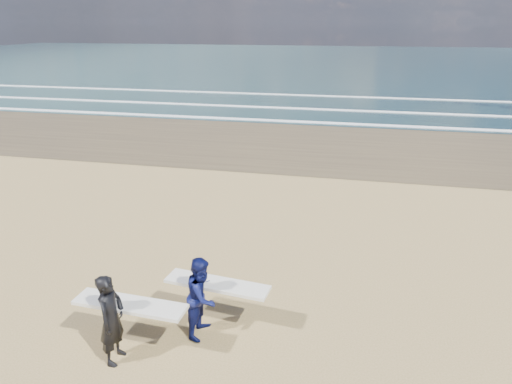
# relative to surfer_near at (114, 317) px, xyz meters

# --- Properties ---
(ocean) EXTENTS (220.00, 100.00, 0.02)m
(ocean) POSITION_rel_surfer_near_xyz_m (19.51, 71.59, -0.91)
(ocean) COLOR #172D33
(ocean) RESTS_ON ground
(surfer_near) EXTENTS (2.22, 1.00, 1.81)m
(surfer_near) POSITION_rel_surfer_near_xyz_m (0.00, 0.00, 0.00)
(surfer_near) COLOR black
(surfer_near) RESTS_ON ground
(surfer_far) EXTENTS (2.24, 1.18, 1.71)m
(surfer_far) POSITION_rel_surfer_near_xyz_m (1.36, 1.13, -0.06)
(surfer_far) COLOR #0C1146
(surfer_far) RESTS_ON ground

